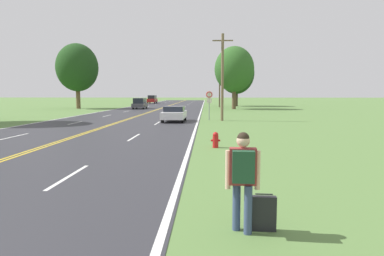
{
  "coord_description": "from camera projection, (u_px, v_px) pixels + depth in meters",
  "views": [
    {
      "loc": [
        7.42,
        -2.13,
        2.43
      ],
      "look_at": [
        6.91,
        9.79,
        1.22
      ],
      "focal_mm": 32.0,
      "sensor_mm": 36.0,
      "label": 1
    }
  ],
  "objects": [
    {
      "name": "tree_behind_sign",
      "position": [
        77.0,
        68.0,
        54.39
      ],
      "size": [
        6.59,
        6.59,
        10.33
      ],
      "color": "brown",
      "rests_on": "ground"
    },
    {
      "name": "hitchhiker_person",
      "position": [
        243.0,
        172.0,
        5.88
      ],
      "size": [
        0.6,
        0.44,
        1.77
      ],
      "rotation": [
        0.0,
        0.0,
        1.52
      ],
      "color": "#38476B",
      "rests_on": "ground"
    },
    {
      "name": "utility_pole_far",
      "position": [
        220.0,
        85.0,
        60.08
      ],
      "size": [
        1.8,
        0.24,
        7.46
      ],
      "color": "brown",
      "rests_on": "ground"
    },
    {
      "name": "tree_right_cluster",
      "position": [
        234.0,
        69.0,
        52.71
      ],
      "size": [
        6.09,
        6.09,
        9.66
      ],
      "color": "brown",
      "rests_on": "ground"
    },
    {
      "name": "utility_pole_midground",
      "position": [
        222.0,
        76.0,
        30.14
      ],
      "size": [
        1.8,
        0.24,
        7.63
      ],
      "color": "brown",
      "rests_on": "ground"
    },
    {
      "name": "tree_mid_treeline",
      "position": [
        236.0,
        73.0,
        64.98
      ],
      "size": [
        6.79,
        6.79,
        10.14
      ],
      "color": "#473828",
      "rests_on": "ground"
    },
    {
      "name": "car_red_suv_mid_near",
      "position": [
        152.0,
        99.0,
        82.55
      ],
      "size": [
        1.97,
        4.39,
        1.98
      ],
      "rotation": [
        0.0,
        0.0,
        1.55
      ],
      "color": "black",
      "rests_on": "ground"
    },
    {
      "name": "suitcase",
      "position": [
        264.0,
        213.0,
        6.06
      ],
      "size": [
        0.44,
        0.16,
        0.67
      ],
      "rotation": [
        0.0,
        0.0,
        1.52
      ],
      "color": "black",
      "rests_on": "ground"
    },
    {
      "name": "car_white_sedan_nearest",
      "position": [
        174.0,
        113.0,
        29.61
      ],
      "size": [
        1.93,
        4.36,
        1.32
      ],
      "rotation": [
        0.0,
        0.0,
        -1.58
      ],
      "color": "black",
      "rests_on": "ground"
    },
    {
      "name": "fire_hydrant",
      "position": [
        216.0,
        140.0,
        15.35
      ],
      "size": [
        0.42,
        0.26,
        0.71
      ],
      "color": "red",
      "rests_on": "ground"
    },
    {
      "name": "car_dark_grey_van_approaching",
      "position": [
        140.0,
        103.0,
        54.06
      ],
      "size": [
        1.87,
        4.58,
        1.7
      ],
      "rotation": [
        0.0,
        0.0,
        1.58
      ],
      "color": "black",
      "rests_on": "ground"
    },
    {
      "name": "traffic_sign",
      "position": [
        209.0,
        98.0,
        30.73
      ],
      "size": [
        0.6,
        0.1,
        2.63
      ],
      "color": "gray",
      "rests_on": "ground"
    }
  ]
}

